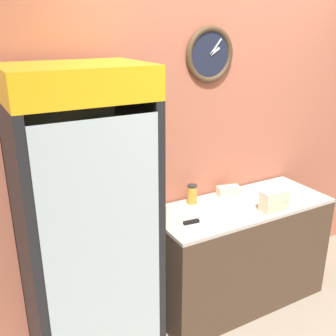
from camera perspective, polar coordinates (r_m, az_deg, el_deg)
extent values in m
cube|color=#B7664C|center=(3.15, 7.37, 5.11)|extent=(5.20, 0.06, 2.70)
torus|color=#4C3823|center=(2.94, 6.10, 16.05)|extent=(0.40, 0.04, 0.40)
cylinder|color=#1E2338|center=(2.94, 6.10, 16.05)|extent=(0.33, 0.01, 0.33)
cube|color=white|center=(2.95, 6.84, 16.46)|extent=(0.08, 0.01, 0.06)
cube|color=white|center=(2.95, 6.99, 17.07)|extent=(0.10, 0.01, 0.11)
cube|color=#4C3828|center=(3.28, 10.19, -12.23)|extent=(1.41, 0.58, 0.84)
cube|color=#BCB2A3|center=(3.07, 10.68, -5.38)|extent=(1.41, 0.58, 0.02)
cube|color=black|center=(2.75, -13.59, -7.82)|extent=(0.75, 0.04, 1.78)
cube|color=black|center=(2.44, -19.63, -12.33)|extent=(0.05, 0.64, 1.78)
cube|color=black|center=(2.60, -4.24, -8.96)|extent=(0.05, 0.64, 1.78)
cube|color=white|center=(2.73, -13.43, -8.07)|extent=(0.65, 0.02, 1.68)
cube|color=silver|center=(2.23, -8.97, -14.50)|extent=(0.65, 0.01, 1.68)
cube|color=gold|center=(2.15, -13.21, 12.14)|extent=(0.75, 0.57, 0.18)
cube|color=silver|center=(2.75, -10.79, -19.38)|extent=(0.63, 0.52, 0.01)
cube|color=silver|center=(2.56, -11.26, -13.80)|extent=(0.63, 0.52, 0.01)
cube|color=silver|center=(2.40, -11.77, -7.39)|extent=(0.63, 0.52, 0.01)
cube|color=silver|center=(2.27, -12.33, -0.17)|extent=(0.63, 0.52, 0.01)
cylinder|color=gold|center=(2.38, -7.22, -14.25)|extent=(0.07, 0.07, 0.14)
cylinder|color=gold|center=(2.32, -7.33, -12.21)|extent=(0.03, 0.03, 0.06)
cylinder|color=navy|center=(2.59, -4.51, -19.59)|extent=(0.06, 0.06, 0.14)
cylinder|color=navy|center=(2.53, -4.58, -17.81)|extent=(0.02, 0.02, 0.06)
cylinder|color=gold|center=(2.03, -13.05, -0.32)|extent=(0.07, 0.07, 0.14)
cylinder|color=gold|center=(2.00, -13.27, 2.46)|extent=(0.03, 0.03, 0.06)
cylinder|color=#2D6B38|center=(2.13, -4.74, 0.67)|extent=(0.06, 0.06, 0.11)
cylinder|color=#2D6B38|center=(2.10, -4.80, 2.76)|extent=(0.02, 0.02, 0.05)
cylinder|color=#2D6B38|center=(2.23, -5.56, -6.80)|extent=(0.06, 0.06, 0.15)
cylinder|color=#2D6B38|center=(2.19, -5.66, -4.24)|extent=(0.02, 0.02, 0.07)
cylinder|color=#72337F|center=(2.51, -13.45, -21.82)|extent=(0.08, 0.08, 0.14)
cylinder|color=#72337F|center=(2.44, -13.65, -20.03)|extent=(0.03, 0.03, 0.06)
cylinder|color=#B2231E|center=(2.13, -14.89, -8.46)|extent=(0.07, 0.07, 0.18)
cylinder|color=#B2231E|center=(2.08, -15.20, -5.40)|extent=(0.03, 0.03, 0.08)
cylinder|color=#72337F|center=(2.07, -8.79, 0.75)|extent=(0.06, 0.06, 0.17)
cylinder|color=#72337F|center=(2.03, -8.97, 3.98)|extent=(0.03, 0.03, 0.07)
cube|color=beige|center=(3.01, 15.05, -5.23)|extent=(0.21, 0.10, 0.08)
cube|color=beige|center=(2.98, 15.18, -3.88)|extent=(0.21, 0.10, 0.08)
cube|color=beige|center=(3.19, 8.78, -3.29)|extent=(0.20, 0.13, 0.07)
cube|color=silver|center=(2.81, 6.37, -7.35)|extent=(0.21, 0.07, 0.00)
cube|color=black|center=(2.73, 3.40, -7.81)|extent=(0.12, 0.04, 0.02)
cylinder|color=gold|center=(3.01, 3.50, -3.90)|extent=(0.08, 0.08, 0.13)
cylinder|color=#262628|center=(2.99, 3.53, -2.61)|extent=(0.07, 0.07, 0.01)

